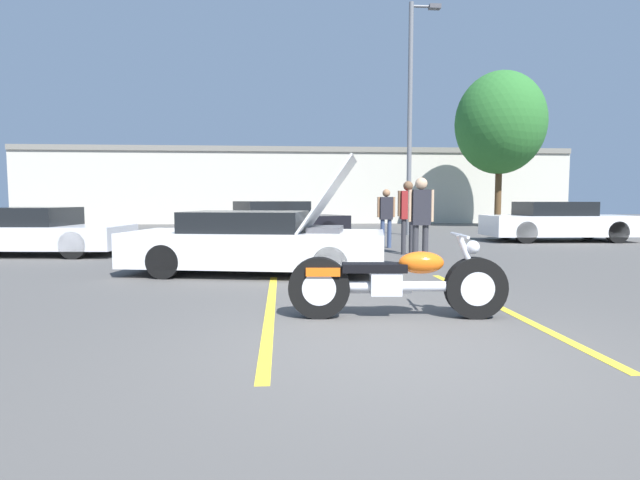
{
  "coord_description": "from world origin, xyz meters",
  "views": [
    {
      "loc": [
        -1.04,
        -4.52,
        1.39
      ],
      "look_at": [
        -0.49,
        2.73,
        0.8
      ],
      "focal_mm": 28.0,
      "sensor_mm": 36.0,
      "label": 1
    }
  ],
  "objects_px": {
    "tree_background": "(500,123)",
    "motorcycle": "(397,282)",
    "parked_car_left_row": "(34,232)",
    "parked_car_mid_row": "(276,223)",
    "parked_car_right_row": "(558,222)",
    "light_pole": "(412,110)",
    "spectator_by_show_car": "(408,210)",
    "spectator_midground": "(421,214)",
    "spectator_near_motorcycle": "(386,213)",
    "show_car_hood_open": "(258,242)"
  },
  "relations": [
    {
      "from": "spectator_near_motorcycle",
      "to": "spectator_by_show_car",
      "type": "distance_m",
      "value": 1.8
    },
    {
      "from": "spectator_by_show_car",
      "to": "spectator_midground",
      "type": "relative_size",
      "value": 1.02
    },
    {
      "from": "parked_car_mid_row",
      "to": "parked_car_right_row",
      "type": "relative_size",
      "value": 1.0
    },
    {
      "from": "light_pole",
      "to": "parked_car_right_row",
      "type": "distance_m",
      "value": 6.72
    },
    {
      "from": "show_car_hood_open",
      "to": "spectator_midground",
      "type": "xyz_separation_m",
      "value": [
        3.21,
        0.28,
        0.51
      ]
    },
    {
      "from": "spectator_near_motorcycle",
      "to": "parked_car_left_row",
      "type": "bearing_deg",
      "value": -172.75
    },
    {
      "from": "light_pole",
      "to": "spectator_near_motorcycle",
      "type": "distance_m",
      "value": 6.61
    },
    {
      "from": "light_pole",
      "to": "show_car_hood_open",
      "type": "distance_m",
      "value": 11.96
    },
    {
      "from": "parked_car_left_row",
      "to": "parked_car_mid_row",
      "type": "distance_m",
      "value": 6.73
    },
    {
      "from": "motorcycle",
      "to": "spectator_midground",
      "type": "distance_m",
      "value": 4.3
    },
    {
      "from": "spectator_by_show_car",
      "to": "show_car_hood_open",
      "type": "bearing_deg",
      "value": -140.82
    },
    {
      "from": "tree_background",
      "to": "spectator_by_show_car",
      "type": "relative_size",
      "value": 4.14
    },
    {
      "from": "light_pole",
      "to": "tree_background",
      "type": "bearing_deg",
      "value": 41.21
    },
    {
      "from": "motorcycle",
      "to": "parked_car_right_row",
      "type": "xyz_separation_m",
      "value": [
        7.85,
        10.31,
        0.21
      ]
    },
    {
      "from": "motorcycle",
      "to": "parked_car_right_row",
      "type": "relative_size",
      "value": 0.53
    },
    {
      "from": "parked_car_mid_row",
      "to": "spectator_midground",
      "type": "distance_m",
      "value": 7.01
    },
    {
      "from": "parked_car_mid_row",
      "to": "spectator_by_show_car",
      "type": "distance_m",
      "value": 5.01
    },
    {
      "from": "parked_car_right_row",
      "to": "spectator_by_show_car",
      "type": "bearing_deg",
      "value": -146.66
    },
    {
      "from": "motorcycle",
      "to": "spectator_near_motorcycle",
      "type": "xyz_separation_m",
      "value": [
        1.65,
        8.47,
        0.58
      ]
    },
    {
      "from": "motorcycle",
      "to": "parked_car_mid_row",
      "type": "bearing_deg",
      "value": 103.18
    },
    {
      "from": "parked_car_left_row",
      "to": "parked_car_mid_row",
      "type": "height_order",
      "value": "parked_car_mid_row"
    },
    {
      "from": "parked_car_mid_row",
      "to": "show_car_hood_open",
      "type": "bearing_deg",
      "value": -115.59
    },
    {
      "from": "parked_car_left_row",
      "to": "spectator_midground",
      "type": "relative_size",
      "value": 2.53
    },
    {
      "from": "light_pole",
      "to": "parked_car_right_row",
      "type": "xyz_separation_m",
      "value": [
        4.19,
        -3.18,
        -4.17
      ]
    },
    {
      "from": "light_pole",
      "to": "parked_car_mid_row",
      "type": "relative_size",
      "value": 1.82
    },
    {
      "from": "light_pole",
      "to": "spectator_near_motorcycle",
      "type": "height_order",
      "value": "light_pole"
    },
    {
      "from": "tree_background",
      "to": "motorcycle",
      "type": "height_order",
      "value": "tree_background"
    },
    {
      "from": "parked_car_left_row",
      "to": "parked_car_mid_row",
      "type": "bearing_deg",
      "value": 32.65
    },
    {
      "from": "parked_car_right_row",
      "to": "parked_car_left_row",
      "type": "bearing_deg",
      "value": -166.62
    },
    {
      "from": "motorcycle",
      "to": "parked_car_mid_row",
      "type": "xyz_separation_m",
      "value": [
        -1.55,
        10.35,
        0.22
      ]
    },
    {
      "from": "tree_background",
      "to": "motorcycle",
      "type": "relative_size",
      "value": 3.0
    },
    {
      "from": "parked_car_mid_row",
      "to": "parked_car_right_row",
      "type": "height_order",
      "value": "parked_car_mid_row"
    },
    {
      "from": "parked_car_mid_row",
      "to": "spectator_near_motorcycle",
      "type": "relative_size",
      "value": 2.87
    },
    {
      "from": "light_pole",
      "to": "parked_car_mid_row",
      "type": "distance_m",
      "value": 7.37
    },
    {
      "from": "tree_background",
      "to": "spectator_by_show_car",
      "type": "xyz_separation_m",
      "value": [
        -7.6,
        -11.86,
        -4.03
      ]
    },
    {
      "from": "tree_background",
      "to": "spectator_midground",
      "type": "relative_size",
      "value": 4.21
    },
    {
      "from": "spectator_near_motorcycle",
      "to": "parked_car_mid_row",
      "type": "bearing_deg",
      "value": 149.46
    },
    {
      "from": "parked_car_mid_row",
      "to": "spectator_midground",
      "type": "bearing_deg",
      "value": -88.44
    },
    {
      "from": "parked_car_left_row",
      "to": "spectator_by_show_car",
      "type": "relative_size",
      "value": 2.49
    },
    {
      "from": "spectator_by_show_car",
      "to": "parked_car_right_row",
      "type": "bearing_deg",
      "value": 31.03
    },
    {
      "from": "motorcycle",
      "to": "spectator_by_show_car",
      "type": "bearing_deg",
      "value": 79.4
    },
    {
      "from": "show_car_hood_open",
      "to": "parked_car_right_row",
      "type": "relative_size",
      "value": 1.03
    },
    {
      "from": "light_pole",
      "to": "spectator_by_show_car",
      "type": "xyz_separation_m",
      "value": [
        -1.83,
        -6.81,
        -3.69
      ]
    },
    {
      "from": "parked_car_left_row",
      "to": "spectator_near_motorcycle",
      "type": "bearing_deg",
      "value": 12.89
    },
    {
      "from": "tree_background",
      "to": "parked_car_right_row",
      "type": "relative_size",
      "value": 1.58
    },
    {
      "from": "parked_car_left_row",
      "to": "parked_car_right_row",
      "type": "xyz_separation_m",
      "value": [
        15.39,
        3.01,
        0.06
      ]
    },
    {
      "from": "parked_car_mid_row",
      "to": "parked_car_right_row",
      "type": "bearing_deg",
      "value": -23.68
    },
    {
      "from": "light_pole",
      "to": "tree_background",
      "type": "xyz_separation_m",
      "value": [
        5.77,
        5.05,
        0.34
      ]
    },
    {
      "from": "show_car_hood_open",
      "to": "spectator_by_show_car",
      "type": "bearing_deg",
      "value": 49.99
    },
    {
      "from": "show_car_hood_open",
      "to": "parked_car_left_row",
      "type": "xyz_separation_m",
      "value": [
        -5.74,
        3.57,
        -0.01
      ]
    }
  ]
}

